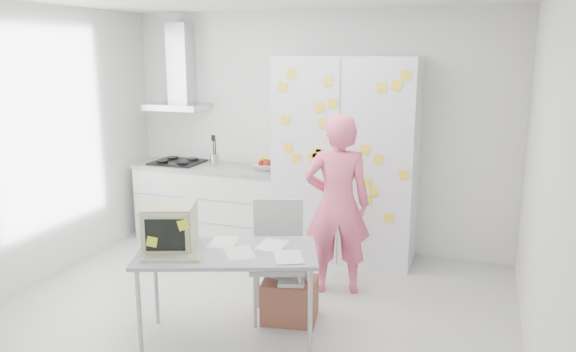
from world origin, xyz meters
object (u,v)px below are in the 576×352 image
(person, at_px, (337,205))
(desk, at_px, (191,238))
(chair, at_px, (278,252))
(cardboard_box, at_px, (290,299))

(person, bearing_deg, desk, 38.19)
(person, xyz_separation_m, chair, (-0.35, -0.64, -0.29))
(desk, height_order, cardboard_box, desk)
(desk, distance_m, cardboard_box, 1.05)
(chair, bearing_deg, person, 42.04)
(desk, distance_m, chair, 0.83)
(person, height_order, cardboard_box, person)
(person, height_order, desk, person)
(chair, bearing_deg, desk, -146.74)
(person, distance_m, desk, 1.51)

